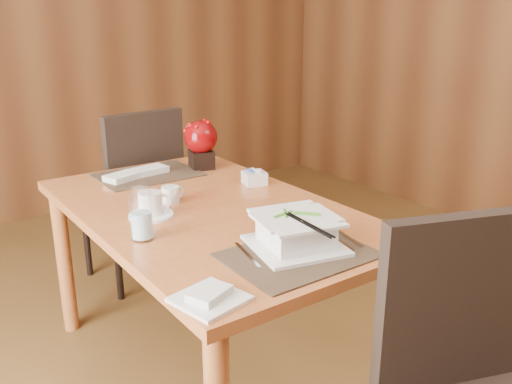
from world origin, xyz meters
TOP-DOWN VIEW (x-y plane):
  - back_wall at (0.00, 3.00)m, footprint 5.00×0.02m
  - dining_table at (0.00, 0.60)m, footprint 0.90×1.50m
  - placemat_near at (0.00, 0.05)m, footprint 0.45×0.33m
  - placemat_far at (0.00, 1.15)m, footprint 0.45×0.33m
  - soup_setting at (0.03, 0.10)m, footprint 0.33×0.33m
  - coffee_cup at (-0.22, 0.64)m, footprint 0.17×0.17m
  - water_glass at (-0.34, 0.46)m, footprint 0.09×0.09m
  - creamer_jug at (-0.09, 0.73)m, footprint 0.11×0.11m
  - sugar_caddy at (0.33, 0.75)m, footprint 0.11×0.11m
  - berry_decor at (0.27, 1.11)m, footprint 0.16×0.16m
  - napkins_far at (-0.05, 1.15)m, footprint 0.32×0.17m
  - bread_plate at (-0.37, -0.03)m, footprint 0.20×0.20m
  - far_chair at (0.10, 1.55)m, footprint 0.51×0.51m

SIDE VIEW (x-z plane):
  - far_chair at x=0.10m, z-range 0.06..1.06m
  - dining_table at x=0.00m, z-range 0.28..1.03m
  - placemat_near at x=0.00m, z-range 0.75..0.76m
  - placemat_far at x=0.00m, z-range 0.75..0.76m
  - bread_plate at x=-0.37m, z-range 0.75..0.76m
  - napkins_far at x=-0.05m, z-range 0.76..0.78m
  - sugar_caddy at x=0.33m, z-range 0.75..0.81m
  - creamer_jug at x=-0.09m, z-range 0.75..0.82m
  - coffee_cup at x=-0.22m, z-range 0.74..0.84m
  - soup_setting at x=0.03m, z-range 0.75..0.86m
  - water_glass at x=-0.34m, z-range 0.75..0.93m
  - berry_decor at x=0.27m, z-range 0.77..1.00m
  - back_wall at x=0.00m, z-range 0.00..2.80m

